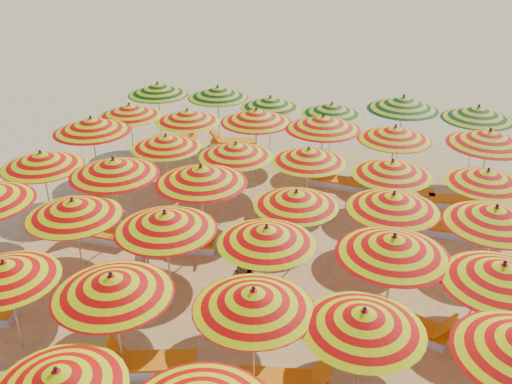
# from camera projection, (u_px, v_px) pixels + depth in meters

# --- Properties ---
(ground) EXTENTS (120.00, 120.00, 0.00)m
(ground) POSITION_uv_depth(u_px,v_px,m) (251.00, 254.00, 14.98)
(ground) COLOR #EBC368
(ground) RESTS_ON ground
(umbrella_2) EXTENTS (2.64, 2.64, 2.18)m
(umbrella_2) POSITION_uv_depth(u_px,v_px,m) (58.00, 380.00, 8.44)
(umbrella_2) COLOR silver
(umbrella_2) RESTS_ON ground
(umbrella_7) EXTENTS (2.70, 2.70, 2.19)m
(umbrella_7) POSITION_uv_depth(u_px,v_px,m) (5.00, 271.00, 10.94)
(umbrella_7) COLOR silver
(umbrella_7) RESTS_ON ground
(umbrella_8) EXTENTS (2.44, 2.44, 2.37)m
(umbrella_8) POSITION_uv_depth(u_px,v_px,m) (112.00, 285.00, 10.27)
(umbrella_8) COLOR silver
(umbrella_8) RESTS_ON ground
(umbrella_9) EXTENTS (2.72, 2.72, 2.33)m
(umbrella_9) POSITION_uv_depth(u_px,v_px,m) (253.00, 299.00, 9.96)
(umbrella_9) COLOR silver
(umbrella_9) RESTS_ON ground
(umbrella_10) EXTENTS (2.67, 2.67, 2.27)m
(umbrella_10) POSITION_uv_depth(u_px,v_px,m) (364.00, 320.00, 9.54)
(umbrella_10) COLOR silver
(umbrella_10) RESTS_ON ground
(umbrella_13) EXTENTS (2.91, 2.91, 2.34)m
(umbrella_13) POSITION_uv_depth(u_px,v_px,m) (73.00, 208.00, 12.95)
(umbrella_13) COLOR silver
(umbrella_13) RESTS_ON ground
(umbrella_14) EXTENTS (2.99, 2.99, 2.39)m
(umbrella_14) POSITION_uv_depth(u_px,v_px,m) (165.00, 221.00, 12.32)
(umbrella_14) COLOR silver
(umbrella_14) RESTS_ON ground
(umbrella_15) EXTENTS (2.82, 2.82, 2.25)m
(umbrella_15) POSITION_uv_depth(u_px,v_px,m) (267.00, 235.00, 12.04)
(umbrella_15) COLOR silver
(umbrella_15) RESTS_ON ground
(umbrella_16) EXTENTS (2.79, 2.79, 2.46)m
(umbrella_16) POSITION_uv_depth(u_px,v_px,m) (394.00, 245.00, 11.33)
(umbrella_16) COLOR silver
(umbrella_16) RESTS_ON ground
(umbrella_17) EXTENTS (2.86, 2.86, 2.42)m
(umbrella_17) POSITION_uv_depth(u_px,v_px,m) (503.00, 274.00, 10.52)
(umbrella_17) COLOR silver
(umbrella_17) RESTS_ON ground
(umbrella_18) EXTENTS (2.41, 2.41, 2.35)m
(umbrella_18) POSITION_uv_depth(u_px,v_px,m) (41.00, 160.00, 15.38)
(umbrella_18) COLOR silver
(umbrella_18) RESTS_ON ground
(umbrella_19) EXTENTS (2.57, 2.57, 2.47)m
(umbrella_19) POSITION_uv_depth(u_px,v_px,m) (114.00, 167.00, 14.70)
(umbrella_19) COLOR silver
(umbrella_19) RESTS_ON ground
(umbrella_20) EXTENTS (2.43, 2.43, 2.49)m
(umbrella_20) POSITION_uv_depth(u_px,v_px,m) (201.00, 175.00, 14.23)
(umbrella_20) COLOR silver
(umbrella_20) RESTS_ON ground
(umbrella_21) EXTENTS (2.14, 2.14, 2.19)m
(umbrella_21) POSITION_uv_depth(u_px,v_px,m) (296.00, 199.00, 13.65)
(umbrella_21) COLOR silver
(umbrella_21) RESTS_ON ground
(umbrella_22) EXTENTS (2.88, 2.88, 2.34)m
(umbrella_22) POSITION_uv_depth(u_px,v_px,m) (393.00, 201.00, 13.23)
(umbrella_22) COLOR silver
(umbrella_22) RESTS_ON ground
(umbrella_23) EXTENTS (2.49, 2.49, 2.38)m
(umbrella_23) POSITION_uv_depth(u_px,v_px,m) (495.00, 215.00, 12.56)
(umbrella_23) COLOR silver
(umbrella_23) RESTS_ON ground
(umbrella_24) EXTENTS (3.02, 3.02, 2.50)m
(umbrella_24) POSITION_uv_depth(u_px,v_px,m) (91.00, 125.00, 17.45)
(umbrella_24) COLOR silver
(umbrella_24) RESTS_ON ground
(umbrella_25) EXTENTS (2.63, 2.63, 2.20)m
(umbrella_25) POSITION_uv_depth(u_px,v_px,m) (166.00, 142.00, 16.93)
(umbrella_25) COLOR silver
(umbrella_25) RESTS_ON ground
(umbrella_26) EXTENTS (2.66, 2.66, 2.26)m
(umbrella_26) POSITION_uv_depth(u_px,v_px,m) (236.00, 150.00, 16.22)
(umbrella_26) COLOR silver
(umbrella_26) RESTS_ON ground
(umbrella_27) EXTENTS (2.78, 2.78, 2.24)m
(umbrella_27) POSITION_uv_depth(u_px,v_px,m) (309.00, 155.00, 15.92)
(umbrella_27) COLOR silver
(umbrella_27) RESTS_ON ground
(umbrella_28) EXTENTS (2.63, 2.63, 2.26)m
(umbrella_28) POSITION_uv_depth(u_px,v_px,m) (392.00, 168.00, 15.10)
(umbrella_28) COLOR silver
(umbrella_28) RESTS_ON ground
(umbrella_29) EXTENTS (2.45, 2.45, 2.21)m
(umbrella_29) POSITION_uv_depth(u_px,v_px,m) (487.00, 177.00, 14.71)
(umbrella_29) COLOR silver
(umbrella_29) RESTS_ON ground
(umbrella_30) EXTENTS (2.75, 2.75, 2.32)m
(umbrella_30) POSITION_uv_depth(u_px,v_px,m) (129.00, 110.00, 19.19)
(umbrella_30) COLOR silver
(umbrella_30) RESTS_ON ground
(umbrella_31) EXTENTS (2.31, 2.31, 2.29)m
(umbrella_31) POSITION_uv_depth(u_px,v_px,m) (187.00, 116.00, 18.76)
(umbrella_31) COLOR silver
(umbrella_31) RESTS_ON ground
(umbrella_32) EXTENTS (2.73, 2.73, 2.45)m
(umbrella_32) POSITION_uv_depth(u_px,v_px,m) (256.00, 116.00, 18.33)
(umbrella_32) COLOR silver
(umbrella_32) RESTS_ON ground
(umbrella_33) EXTENTS (3.11, 3.11, 2.49)m
(umbrella_33) POSITION_uv_depth(u_px,v_px,m) (323.00, 122.00, 17.67)
(umbrella_33) COLOR silver
(umbrella_33) RESTS_ON ground
(umbrella_34) EXTENTS (2.41, 2.41, 2.37)m
(umbrella_34) POSITION_uv_depth(u_px,v_px,m) (395.00, 133.00, 17.14)
(umbrella_34) COLOR silver
(umbrella_34) RESTS_ON ground
(umbrella_35) EXTENTS (2.52, 2.52, 2.53)m
(umbrella_35) POSITION_uv_depth(u_px,v_px,m) (489.00, 137.00, 16.44)
(umbrella_35) COLOR silver
(umbrella_35) RESTS_ON ground
(umbrella_36) EXTENTS (2.57, 2.57, 2.39)m
(umbrella_36) POSITION_uv_depth(u_px,v_px,m) (158.00, 89.00, 21.21)
(umbrella_36) COLOR silver
(umbrella_36) RESTS_ON ground
(umbrella_37) EXTENTS (2.84, 2.84, 2.37)m
(umbrella_37) POSITION_uv_depth(u_px,v_px,m) (218.00, 92.00, 20.90)
(umbrella_37) COLOR silver
(umbrella_37) RESTS_ON ground
(umbrella_38) EXTENTS (2.80, 2.80, 2.26)m
(umbrella_38) POSITION_uv_depth(u_px,v_px,m) (270.00, 102.00, 20.14)
(umbrella_38) COLOR silver
(umbrella_38) RESTS_ON ground
(umbrella_39) EXTENTS (2.12, 2.12, 2.20)m
(umbrella_39) POSITION_uv_depth(u_px,v_px,m) (332.00, 109.00, 19.68)
(umbrella_39) COLOR silver
(umbrella_39) RESTS_ON ground
(umbrella_40) EXTENTS (3.18, 3.18, 2.55)m
(umbrella_40) POSITION_uv_depth(u_px,v_px,m) (403.00, 103.00, 19.24)
(umbrella_40) COLOR silver
(umbrella_40) RESTS_ON ground
(umbrella_41) EXTENTS (2.95, 2.95, 2.46)m
(umbrella_41) POSITION_uv_depth(u_px,v_px,m) (478.00, 113.00, 18.56)
(umbrella_41) COLOR silver
(umbrella_41) RESTS_ON ground
(lounger_4) EXTENTS (1.83, 1.09, 0.69)m
(lounger_4) POSITION_uv_depth(u_px,v_px,m) (151.00, 364.00, 11.19)
(lounger_4) COLOR white
(lounger_4) RESTS_ON ground
(lounger_5) EXTENTS (1.81, 0.91, 0.69)m
(lounger_5) POSITION_uv_depth(u_px,v_px,m) (285.00, 383.00, 10.74)
(lounger_5) COLOR white
(lounger_5) RESTS_ON ground
(lounger_7) EXTENTS (1.83, 1.15, 0.69)m
(lounger_7) POSITION_uv_depth(u_px,v_px,m) (412.00, 326.00, 12.21)
(lounger_7) COLOR white
(lounger_7) RESTS_ON ground
(lounger_8) EXTENTS (1.81, 0.92, 0.69)m
(lounger_8) POSITION_uv_depth(u_px,v_px,m) (509.00, 355.00, 11.42)
(lounger_8) COLOR white
(lounger_8) RESTS_ON ground
(lounger_9) EXTENTS (1.74, 0.59, 0.69)m
(lounger_9) POSITION_uv_depth(u_px,v_px,m) (99.00, 234.00, 15.62)
(lounger_9) COLOR white
(lounger_9) RESTS_ON ground
(lounger_10) EXTENTS (1.81, 0.92, 0.69)m
(lounger_10) POSITION_uv_depth(u_px,v_px,m) (185.00, 244.00, 15.15)
(lounger_10) COLOR white
(lounger_10) RESTS_ON ground
(lounger_11) EXTENTS (1.74, 0.60, 0.69)m
(lounger_11) POSITION_uv_depth(u_px,v_px,m) (456.00, 230.00, 15.80)
(lounger_11) COLOR white
(lounger_11) RESTS_ON ground
(lounger_12) EXTENTS (1.78, 0.76, 0.69)m
(lounger_12) POSITION_uv_depth(u_px,v_px,m) (336.00, 181.00, 18.61)
(lounger_12) COLOR white
(lounger_12) RESTS_ON ground
(lounger_13) EXTENTS (1.77, 0.72, 0.69)m
(lounger_13) POSITION_uv_depth(u_px,v_px,m) (404.00, 193.00, 17.86)
(lounger_13) COLOR white
(lounger_13) RESTS_ON ground
(lounger_14) EXTENTS (1.79, 0.78, 0.69)m
(lounger_14) POSITION_uv_depth(u_px,v_px,m) (460.00, 202.00, 17.31)
(lounger_14) COLOR white
(lounger_14) RESTS_ON ground
(lounger_15) EXTENTS (1.83, 1.12, 0.69)m
(lounger_15) POSITION_uv_depth(u_px,v_px,m) (176.00, 139.00, 21.96)
(lounger_15) COLOR white
(lounger_15) RESTS_ON ground
(lounger_16) EXTENTS (1.82, 0.98, 0.69)m
(lounger_16) POSITION_uv_depth(u_px,v_px,m) (232.00, 142.00, 21.68)
(lounger_16) COLOR white
(lounger_16) RESTS_ON ground
(beachgoer_b) EXTENTS (0.83, 0.70, 1.53)m
(beachgoer_b) POSITION_uv_depth(u_px,v_px,m) (244.00, 288.00, 12.41)
(beachgoer_b) COLOR tan
(beachgoer_b) RESTS_ON ground
(beachgoer_a) EXTENTS (0.60, 0.50, 1.42)m
(beachgoer_a) POSITION_uv_depth(u_px,v_px,m) (142.00, 267.00, 13.22)
(beachgoer_a) COLOR tan
(beachgoer_a) RESTS_ON ground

